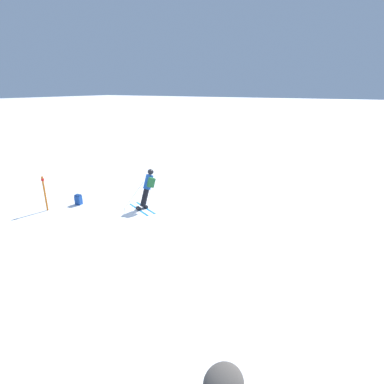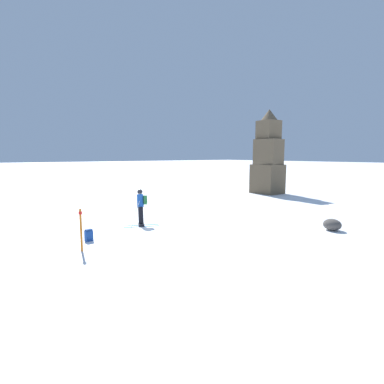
{
  "view_description": "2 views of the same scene",
  "coord_description": "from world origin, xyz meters",
  "px_view_note": "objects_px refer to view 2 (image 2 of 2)",
  "views": [
    {
      "loc": [
        10.71,
        8.44,
        5.4
      ],
      "look_at": [
        1.69,
        3.32,
        1.75
      ],
      "focal_mm": 28.0,
      "sensor_mm": 36.0,
      "label": 1
    },
    {
      "loc": [
        14.18,
        -6.98,
        3.63
      ],
      "look_at": [
        1.02,
        2.95,
        1.59
      ],
      "focal_mm": 28.0,
      "sensor_mm": 36.0,
      "label": 2
    }
  ],
  "objects_px": {
    "spare_backpack": "(89,235)",
    "exposed_boulder_0": "(332,225)",
    "rock_pillar": "(268,159)",
    "trail_marker": "(81,228)",
    "skier": "(141,205)"
  },
  "relations": [
    {
      "from": "spare_backpack",
      "to": "exposed_boulder_0",
      "type": "bearing_deg",
      "value": -35.69
    },
    {
      "from": "rock_pillar",
      "to": "trail_marker",
      "type": "height_order",
      "value": "rock_pillar"
    },
    {
      "from": "skier",
      "to": "exposed_boulder_0",
      "type": "bearing_deg",
      "value": 69.31
    },
    {
      "from": "exposed_boulder_0",
      "to": "trail_marker",
      "type": "bearing_deg",
      "value": -110.89
    },
    {
      "from": "exposed_boulder_0",
      "to": "trail_marker",
      "type": "distance_m",
      "value": 11.44
    },
    {
      "from": "skier",
      "to": "spare_backpack",
      "type": "relative_size",
      "value": 3.78
    },
    {
      "from": "rock_pillar",
      "to": "spare_backpack",
      "type": "xyz_separation_m",
      "value": [
        5.75,
        -18.79,
        -3.03
      ]
    },
    {
      "from": "spare_backpack",
      "to": "trail_marker",
      "type": "distance_m",
      "value": 1.55
    },
    {
      "from": "spare_backpack",
      "to": "trail_marker",
      "type": "height_order",
      "value": "trail_marker"
    },
    {
      "from": "trail_marker",
      "to": "spare_backpack",
      "type": "bearing_deg",
      "value": 151.55
    },
    {
      "from": "skier",
      "to": "rock_pillar",
      "type": "height_order",
      "value": "rock_pillar"
    },
    {
      "from": "spare_backpack",
      "to": "exposed_boulder_0",
      "type": "distance_m",
      "value": 11.33
    },
    {
      "from": "spare_backpack",
      "to": "exposed_boulder_0",
      "type": "xyz_separation_m",
      "value": [
        5.3,
        10.01,
        0.04
      ]
    },
    {
      "from": "skier",
      "to": "trail_marker",
      "type": "relative_size",
      "value": 1.16
    },
    {
      "from": "skier",
      "to": "rock_pillar",
      "type": "relative_size",
      "value": 0.24
    }
  ]
}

